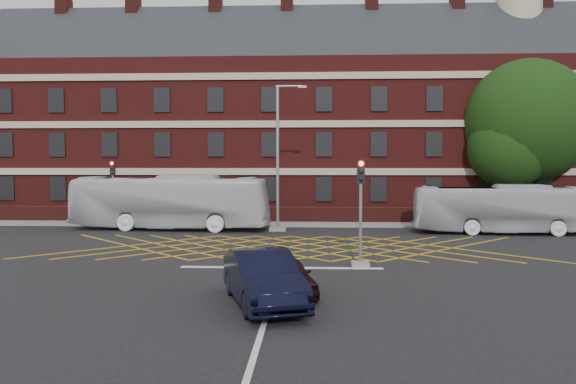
{
  "coord_description": "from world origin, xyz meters",
  "views": [
    {
      "loc": [
        1.28,
        -25.43,
        4.16
      ],
      "look_at": [
        0.03,
        1.5,
        2.74
      ],
      "focal_mm": 35.0,
      "sensor_mm": 36.0,
      "label": 1
    }
  ],
  "objects_px": {
    "traffic_light_near": "(361,223)",
    "traffic_light_far": "(113,200)",
    "bus_right": "(503,209)",
    "bus_left": "(170,202)",
    "deciduous_tree": "(526,129)",
    "street_lamp": "(279,181)",
    "car_maroon": "(285,275)",
    "utility_cabinet": "(284,268)",
    "car_navy": "(263,278)",
    "direction_signs": "(85,204)"
  },
  "relations": [
    {
      "from": "bus_right",
      "to": "traffic_light_near",
      "type": "distance_m",
      "value": 14.37
    },
    {
      "from": "utility_cabinet",
      "to": "traffic_light_near",
      "type": "bearing_deg",
      "value": 40.3
    },
    {
      "from": "bus_left",
      "to": "utility_cabinet",
      "type": "distance_m",
      "value": 16.63
    },
    {
      "from": "car_maroon",
      "to": "direction_signs",
      "type": "xyz_separation_m",
      "value": [
        -14.43,
        19.2,
        0.78
      ]
    },
    {
      "from": "traffic_light_near",
      "to": "street_lamp",
      "type": "relative_size",
      "value": 0.48
    },
    {
      "from": "traffic_light_far",
      "to": "traffic_light_near",
      "type": "bearing_deg",
      "value": -41.69
    },
    {
      "from": "bus_left",
      "to": "street_lamp",
      "type": "height_order",
      "value": "street_lamp"
    },
    {
      "from": "traffic_light_near",
      "to": "traffic_light_far",
      "type": "height_order",
      "value": "same"
    },
    {
      "from": "bus_right",
      "to": "car_navy",
      "type": "relative_size",
      "value": 2.16
    },
    {
      "from": "bus_right",
      "to": "car_maroon",
      "type": "distance_m",
      "value": 19.86
    },
    {
      "from": "car_navy",
      "to": "traffic_light_far",
      "type": "xyz_separation_m",
      "value": [
        -11.48,
        19.35,
        0.98
      ]
    },
    {
      "from": "traffic_light_near",
      "to": "utility_cabinet",
      "type": "height_order",
      "value": "traffic_light_near"
    },
    {
      "from": "bus_left",
      "to": "traffic_light_far",
      "type": "height_order",
      "value": "traffic_light_far"
    },
    {
      "from": "bus_left",
      "to": "direction_signs",
      "type": "height_order",
      "value": "bus_left"
    },
    {
      "from": "car_navy",
      "to": "street_lamp",
      "type": "xyz_separation_m",
      "value": [
        -0.67,
        17.94,
        2.24
      ]
    },
    {
      "from": "bus_left",
      "to": "bus_right",
      "type": "relative_size",
      "value": 1.18
    },
    {
      "from": "car_navy",
      "to": "car_maroon",
      "type": "xyz_separation_m",
      "value": [
        0.58,
        1.36,
        -0.19
      ]
    },
    {
      "from": "street_lamp",
      "to": "bus_left",
      "type": "bearing_deg",
      "value": 177.24
    },
    {
      "from": "street_lamp",
      "to": "utility_cabinet",
      "type": "height_order",
      "value": "street_lamp"
    },
    {
      "from": "car_navy",
      "to": "traffic_light_far",
      "type": "distance_m",
      "value": 22.52
    },
    {
      "from": "bus_left",
      "to": "bus_right",
      "type": "height_order",
      "value": "bus_left"
    },
    {
      "from": "bus_left",
      "to": "street_lamp",
      "type": "xyz_separation_m",
      "value": [
        6.8,
        -0.33,
        1.33
      ]
    },
    {
      "from": "car_navy",
      "to": "car_maroon",
      "type": "height_order",
      "value": "car_navy"
    },
    {
      "from": "car_maroon",
      "to": "traffic_light_far",
      "type": "distance_m",
      "value": 21.68
    },
    {
      "from": "car_maroon",
      "to": "traffic_light_near",
      "type": "relative_size",
      "value": 0.82
    },
    {
      "from": "bus_left",
      "to": "deciduous_tree",
      "type": "xyz_separation_m",
      "value": [
        24.09,
        6.51,
        4.84
      ]
    },
    {
      "from": "bus_left",
      "to": "car_maroon",
      "type": "relative_size",
      "value": 3.48
    },
    {
      "from": "direction_signs",
      "to": "traffic_light_near",
      "type": "bearing_deg",
      "value": -39.95
    },
    {
      "from": "traffic_light_far",
      "to": "utility_cabinet",
      "type": "relative_size",
      "value": 5.34
    },
    {
      "from": "bus_right",
      "to": "utility_cabinet",
      "type": "xyz_separation_m",
      "value": [
        -12.18,
        -13.47,
        -1.04
      ]
    },
    {
      "from": "bus_right",
      "to": "traffic_light_far",
      "type": "bearing_deg",
      "value": 87.94
    },
    {
      "from": "direction_signs",
      "to": "deciduous_tree",
      "type": "bearing_deg",
      "value": 7.88
    },
    {
      "from": "bus_left",
      "to": "traffic_light_near",
      "type": "relative_size",
      "value": 2.86
    },
    {
      "from": "bus_right",
      "to": "traffic_light_near",
      "type": "bearing_deg",
      "value": 143.06
    },
    {
      "from": "bus_left",
      "to": "traffic_light_near",
      "type": "xyz_separation_m",
      "value": [
        10.81,
        -12.11,
        0.06
      ]
    },
    {
      "from": "bus_right",
      "to": "traffic_light_far",
      "type": "distance_m",
      "value": 24.16
    },
    {
      "from": "bus_left",
      "to": "deciduous_tree",
      "type": "relative_size",
      "value": 1.06
    },
    {
      "from": "traffic_light_near",
      "to": "traffic_light_far",
      "type": "distance_m",
      "value": 19.82
    },
    {
      "from": "bus_left",
      "to": "bus_right",
      "type": "distance_m",
      "value": 20.09
    },
    {
      "from": "deciduous_tree",
      "to": "street_lamp",
      "type": "height_order",
      "value": "deciduous_tree"
    },
    {
      "from": "traffic_light_near",
      "to": "direction_signs",
      "type": "relative_size",
      "value": 1.94
    },
    {
      "from": "bus_left",
      "to": "utility_cabinet",
      "type": "bearing_deg",
      "value": -146.7
    },
    {
      "from": "bus_right",
      "to": "traffic_light_near",
      "type": "height_order",
      "value": "traffic_light_near"
    },
    {
      "from": "car_navy",
      "to": "bus_right",
      "type": "bearing_deg",
      "value": 36.0
    },
    {
      "from": "bus_left",
      "to": "direction_signs",
      "type": "xyz_separation_m",
      "value": [
        -6.38,
        2.29,
        -0.32
      ]
    },
    {
      "from": "car_maroon",
      "to": "utility_cabinet",
      "type": "bearing_deg",
      "value": 76.91
    },
    {
      "from": "car_maroon",
      "to": "deciduous_tree",
      "type": "xyz_separation_m",
      "value": [
        16.04,
        23.42,
        5.94
      ]
    },
    {
      "from": "utility_cabinet",
      "to": "deciduous_tree",
      "type": "bearing_deg",
      "value": 52.46
    },
    {
      "from": "bus_left",
      "to": "traffic_light_far",
      "type": "xyz_separation_m",
      "value": [
        -4.0,
        1.08,
        0.06
      ]
    },
    {
      "from": "street_lamp",
      "to": "utility_cabinet",
      "type": "distance_m",
      "value": 14.54
    }
  ]
}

